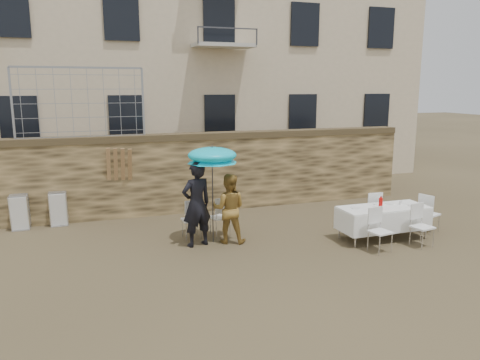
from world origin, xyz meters
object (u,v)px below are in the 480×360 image
object	(u,v)px
soda_bottle	(381,204)
couple_chair_left	(191,219)
umbrella	(212,158)
table_chair_front_right	(422,226)
banquet_table	(384,209)
man_suit	(197,204)
chair_stack_right	(59,207)
table_chair_side	(429,213)
woman_dress	(229,209)
table_chair_front_left	(380,231)
couple_chair_right	(220,216)
chair_stack_left	(21,210)
table_chair_back	(371,210)

from	to	relation	value
soda_bottle	couple_chair_left	bearing A→B (deg)	158.16
umbrella	table_chair_front_right	world-z (taller)	umbrella
couple_chair_left	banquet_table	distance (m)	4.50
man_suit	couple_chair_left	world-z (taller)	man_suit
umbrella	chair_stack_right	distance (m)	4.56
couple_chair_left	table_chair_side	bearing A→B (deg)	163.09
woman_dress	umbrella	xyz separation A→B (m)	(-0.35, 0.10, 1.17)
couple_chair_left	chair_stack_right	xyz separation A→B (m)	(-3.01, 2.18, -0.02)
chair_stack_right	table_chair_front_left	bearing A→B (deg)	-33.48
man_suit	soda_bottle	distance (m)	4.19
umbrella	woman_dress	bearing A→B (deg)	-15.95
umbrella	couple_chair_right	xyz separation A→B (m)	(0.30, 0.45, -1.48)
man_suit	soda_bottle	xyz separation A→B (m)	(4.05, -1.07, -0.06)
couple_chair_right	table_chair_side	distance (m)	5.14
couple_chair_right	banquet_table	bearing A→B (deg)	148.93
table_chair_front_right	table_chair_side	size ratio (longest dim) A/B	1.00
couple_chair_right	table_chair_front_left	distance (m)	3.69
man_suit	table_chair_front_right	size ratio (longest dim) A/B	2.00
soda_bottle	chair_stack_left	bearing A→B (deg)	154.46
table_chair_back	table_chair_side	distance (m)	1.39
table_chair_front_right	banquet_table	bearing A→B (deg)	113.14
table_chair_front_left	table_chair_back	distance (m)	1.74
soda_bottle	chair_stack_right	size ratio (longest dim) A/B	0.28
couple_chair_right	man_suit	bearing A→B (deg)	29.62
couple_chair_right	table_chair_front_right	world-z (taller)	same
woman_dress	table_chair_side	bearing A→B (deg)	-167.65
table_chair_front_right	chair_stack_left	distance (m)	9.71
couple_chair_left	table_chair_front_right	xyz separation A→B (m)	(4.75, -2.22, 0.00)
man_suit	couple_chair_right	size ratio (longest dim) A/B	2.00
woman_dress	table_chair_front_right	bearing A→B (deg)	179.18
table_chair_side	chair_stack_right	size ratio (longest dim) A/B	1.04
banquet_table	couple_chair_right	bearing A→B (deg)	157.47
table_chair_back	chair_stack_right	size ratio (longest dim) A/B	1.04
table_chair_side	woman_dress	bearing A→B (deg)	60.81
umbrella	banquet_table	distance (m)	4.17
umbrella	table_chair_front_left	distance (m)	3.99
soda_bottle	chair_stack_right	distance (m)	8.03
banquet_table	table_chair_back	bearing A→B (deg)	75.96
soda_bottle	couple_chair_right	bearing A→B (deg)	154.15
table_chair_back	banquet_table	bearing A→B (deg)	78.50
umbrella	chair_stack_right	world-z (taller)	umbrella
umbrella	soda_bottle	world-z (taller)	umbrella
man_suit	table_chair_side	bearing A→B (deg)	156.73
table_chair_front_right	chair_stack_right	distance (m)	8.92
couple_chair_left	chair_stack_left	distance (m)	4.47
man_suit	umbrella	bearing A→B (deg)	179.05
woman_dress	chair_stack_right	size ratio (longest dim) A/B	1.74
woman_dress	table_chair_front_left	world-z (taller)	woman_dress
soda_bottle	table_chair_side	size ratio (longest dim) A/B	0.27
umbrella	couple_chair_left	distance (m)	1.60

